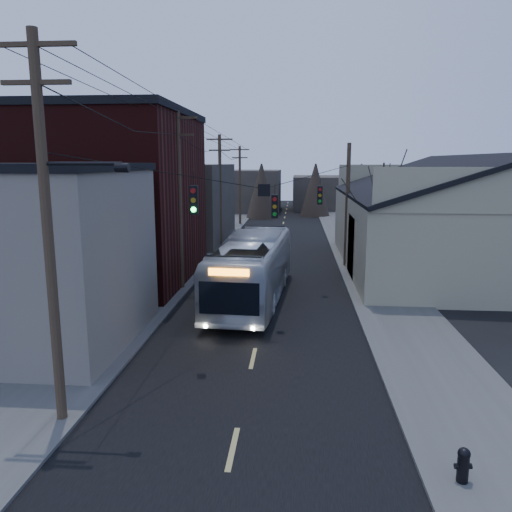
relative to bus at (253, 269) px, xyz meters
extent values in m
plane|color=black|center=(0.71, -15.98, -1.72)|extent=(160.00, 160.00, 0.00)
cube|color=black|center=(0.71, 14.02, -1.71)|extent=(9.00, 110.00, 0.02)
cube|color=#474744|center=(-5.79, 14.02, -1.66)|extent=(4.00, 110.00, 0.12)
cube|color=#474744|center=(7.21, 14.02, -1.66)|extent=(4.00, 110.00, 0.12)
cube|color=slate|center=(-8.29, -6.98, 1.78)|extent=(8.00, 8.00, 7.00)
cube|color=black|center=(-9.29, 4.02, 3.28)|extent=(10.00, 12.00, 10.00)
cube|color=#35302A|center=(-8.79, 20.02, 1.78)|extent=(9.00, 14.00, 7.00)
cube|color=gray|center=(13.71, 9.02, 0.78)|extent=(16.00, 20.00, 5.00)
cube|color=black|center=(9.71, 9.02, 4.58)|extent=(8.16, 20.60, 2.86)
cube|color=#35302A|center=(-5.29, 49.02, 1.28)|extent=(10.00, 12.00, 6.00)
cube|color=#35302A|center=(7.71, 54.02, 0.78)|extent=(12.00, 14.00, 5.00)
cone|color=black|center=(7.21, 4.02, 1.88)|extent=(0.40, 0.40, 7.20)
cylinder|color=#382B1E|center=(-4.29, -12.98, 3.53)|extent=(0.28, 0.28, 10.50)
cube|color=#382B1E|center=(-4.29, -12.98, 8.38)|extent=(2.20, 0.12, 0.12)
cylinder|color=#382B1E|center=(-4.29, 2.02, 3.28)|extent=(0.28, 0.28, 10.00)
cube|color=#382B1E|center=(-4.29, 2.02, 7.88)|extent=(2.20, 0.12, 0.12)
cylinder|color=#382B1E|center=(-4.29, 17.02, 3.03)|extent=(0.28, 0.28, 9.50)
cube|color=#382B1E|center=(-4.29, 17.02, 7.38)|extent=(2.20, 0.12, 0.12)
cylinder|color=#382B1E|center=(-4.29, 32.02, 2.78)|extent=(0.28, 0.28, 9.00)
cube|color=#382B1E|center=(-4.29, 32.02, 6.88)|extent=(2.20, 0.12, 0.12)
cylinder|color=#382B1E|center=(5.71, 9.02, 2.53)|extent=(0.28, 0.28, 8.50)
cube|color=black|center=(-1.29, -8.48, 4.23)|extent=(0.28, 0.20, 1.00)
cube|color=black|center=(1.31, -3.98, 3.63)|extent=(0.28, 0.20, 1.00)
cube|color=black|center=(3.51, 2.02, 3.73)|extent=(0.28, 0.20, 1.00)
imported|color=#ADB2B9|center=(0.00, 0.00, 0.00)|extent=(3.77, 12.56, 3.45)
imported|color=#939599|center=(-2.33, 17.65, -1.04)|extent=(1.89, 4.27, 1.36)
cylinder|color=black|center=(6.08, -15.03, -1.28)|extent=(0.26, 0.26, 0.66)
sphere|color=black|center=(6.08, -15.03, -0.92)|extent=(0.28, 0.28, 0.28)
cylinder|color=black|center=(6.08, -15.03, -1.22)|extent=(0.39, 0.17, 0.13)
camera|label=1|loc=(2.25, -25.53, 5.53)|focal=35.00mm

